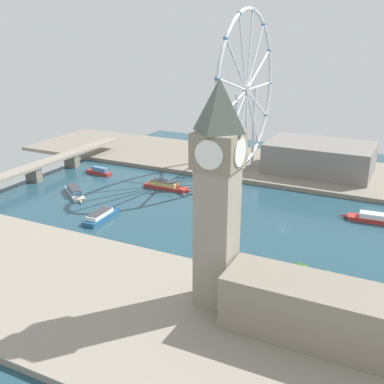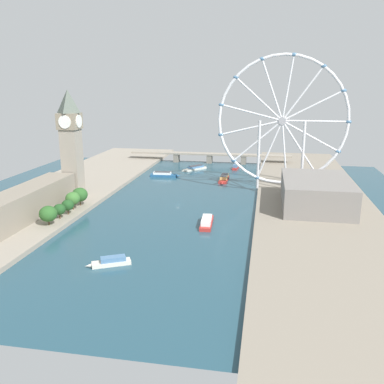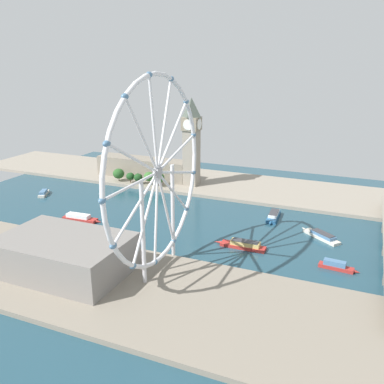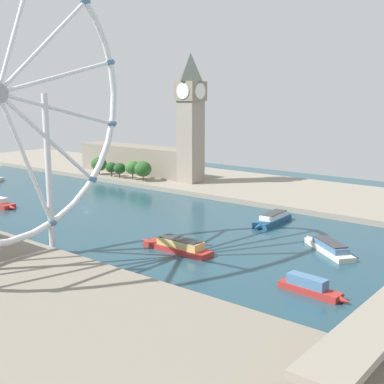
{
  "view_description": "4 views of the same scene",
  "coord_description": "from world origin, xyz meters",
  "views": [
    {
      "loc": [
        -237.27,
        -60.87,
        105.63
      ],
      "look_at": [
        3.1,
        58.69,
        10.44
      ],
      "focal_mm": 43.76,
      "sensor_mm": 36.0,
      "label": 1
    },
    {
      "loc": [
        67.75,
        -310.95,
        93.4
      ],
      "look_at": [
        8.94,
        14.48,
        7.05
      ],
      "focal_mm": 38.77,
      "sensor_mm": 36.0,
      "label": 2
    },
    {
      "loc": [
        282.73,
        161.86,
        124.49
      ],
      "look_at": [
        -12.51,
        35.65,
        21.74
      ],
      "focal_mm": 39.03,
      "sensor_mm": 36.0,
      "label": 3
    },
    {
      "loc": [
        176.57,
        220.17,
        62.98
      ],
      "look_at": [
        0.85,
        76.91,
        18.73
      ],
      "focal_mm": 47.33,
      "sensor_mm": 36.0,
      "label": 4
    }
  ],
  "objects": [
    {
      "name": "clock_tower",
      "position": [
        -89.08,
        2.38,
        47.99
      ],
      "size": [
        16.91,
        16.91,
        86.44
      ],
      "color": "gray",
      "rests_on": "riverbank_left"
    },
    {
      "name": "tree_row_embankment",
      "position": [
        -71.1,
        -46.95,
        10.96
      ],
      "size": [
        12.27,
        58.61,
        13.92
      ],
      "color": "#513823",
      "rests_on": "riverbank_left"
    },
    {
      "name": "ferris_wheel",
      "position": [
        80.09,
        53.98,
        62.48
      ],
      "size": [
        111.74,
        3.2,
        115.39
      ],
      "color": "silver",
      "rests_on": "riverbank_right"
    },
    {
      "name": "parliament_block",
      "position": [
        -95.12,
        -56.77,
        13.31
      ],
      "size": [
        22.0,
        102.31,
        20.63
      ],
      "primitive_type": "cube",
      "color": "gray",
      "rests_on": "riverbank_left"
    },
    {
      "name": "riverbank_right",
      "position": [
        107.02,
        0.0,
        1.5
      ],
      "size": [
        90.0,
        520.0,
        3.0
      ],
      "primitive_type": "cube",
      "color": "gray",
      "rests_on": "ground_plane"
    },
    {
      "name": "tour_boat_3",
      "position": [
        34.51,
        153.06,
        2.3
      ],
      "size": [
        6.87,
        24.69,
        5.59
      ],
      "rotation": [
        0.0,
        0.0,
        1.49
      ],
      "color": "#B22D28",
      "rests_on": "ground_plane"
    },
    {
      "name": "tour_boat_2",
      "position": [
        -10.47,
        138.93,
        1.98
      ],
      "size": [
        25.61,
        31.14,
        4.84
      ],
      "rotation": [
        0.0,
        0.0,
        4.05
      ],
      "color": "beige",
      "rests_on": "ground_plane"
    },
    {
      "name": "riverbank_left",
      "position": [
        -107.02,
        0.0,
        1.5
      ],
      "size": [
        90.0,
        520.0,
        3.0
      ],
      "primitive_type": "cube",
      "color": "gray",
      "rests_on": "ground_plane"
    },
    {
      "name": "tour_boat_0",
      "position": [
        -36.08,
        98.01,
        2.2
      ],
      "size": [
        31.85,
        9.43,
        5.23
      ],
      "rotation": [
        0.0,
        0.0,
        0.06
      ],
      "color": "#235684",
      "rests_on": "ground_plane"
    },
    {
      "name": "ground_plane",
      "position": [
        0.0,
        0.0,
        0.0
      ],
      "size": [
        384.05,
        384.05,
        0.0
      ],
      "primitive_type": "plane",
      "color": "#234756"
    },
    {
      "name": "tour_boat_5",
      "position": [
        -10.85,
        -118.3,
        1.94
      ],
      "size": [
        23.12,
        14.45,
        4.67
      ],
      "rotation": [
        0.0,
        0.0,
        3.61
      ],
      "color": "beige",
      "rests_on": "ground_plane"
    },
    {
      "name": "tour_boat_4",
      "position": [
        29.83,
        -44.56,
        2.23
      ],
      "size": [
        9.31,
        34.64,
        5.3
      ],
      "rotation": [
        0.0,
        0.0,
        1.63
      ],
      "color": "#B22D28",
      "rests_on": "ground_plane"
    },
    {
      "name": "riverside_hall",
      "position": [
        106.28,
        3.88,
        13.79
      ],
      "size": [
        49.74,
        75.76,
        21.59
      ],
      "primitive_type": "cube",
      "color": "gray",
      "rests_on": "riverbank_right"
    },
    {
      "name": "tour_boat_1",
      "position": [
        27.55,
        91.29,
        2.3
      ],
      "size": [
        7.83,
        36.66,
        5.55
      ],
      "rotation": [
        0.0,
        0.0,
        4.71
      ],
      "color": "#B22D28",
      "rests_on": "ground_plane"
    }
  ]
}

